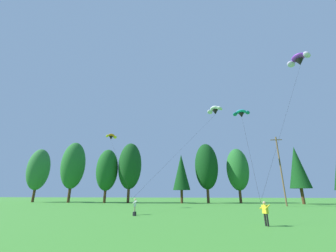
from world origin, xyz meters
TOP-DOWN VIEW (x-y plane):
  - treeline_tree_a at (-41.33, 55.88)m, footprint 5.59×5.59m
  - treeline_tree_b at (-30.54, 54.50)m, footprint 5.93×5.93m
  - treeline_tree_c at (-20.84, 53.80)m, footprint 5.31×5.31m
  - treeline_tree_d at (-15.19, 54.54)m, footprint 5.76×5.76m
  - treeline_tree_e at (-2.16, 54.31)m, footprint 4.11×4.11m
  - treeline_tree_f at (4.04, 55.97)m, footprint 5.66×5.66m
  - treeline_tree_g at (11.78, 57.29)m, footprint 5.35×5.35m
  - treeline_tree_h at (24.11, 53.47)m, footprint 4.36×4.36m
  - utility_pole at (17.33, 45.20)m, footprint 2.20×0.26m
  - kite_flyer_near at (-5.83, 26.81)m, footprint 0.63×0.66m
  - kite_flyer_mid at (5.87, 19.82)m, footprint 0.74×0.76m
  - parafoil_kite_high_white at (5.58, 42.93)m, footprint 13.43×17.83m
  - parafoil_kite_mid_purple at (17.75, 32.66)m, footprint 13.59×14.87m
  - parafoil_kite_far_orange at (-13.29, 36.50)m, footprint 8.04×10.71m
  - parafoil_kite_low_teal at (6.98, 27.91)m, footprint 2.47×8.88m
  - backpack at (-5.53, 25.71)m, footprint 0.32×0.37m

SIDE VIEW (x-z plane):
  - backpack at x=-5.53m, z-range 0.00..0.40m
  - kite_flyer_near at x=-5.83m, z-range 0.15..1.84m
  - kite_flyer_mid at x=5.87m, z-range 0.15..1.84m
  - utility_pole at x=17.33m, z-range 0.28..13.23m
  - treeline_tree_e at x=-2.16m, z-range 1.44..12.84m
  - treeline_tree_c at x=-20.84m, z-range 1.37..14.36m
  - treeline_tree_h at x=24.11m, z-range 1.59..14.15m
  - treeline_tree_g at x=11.78m, z-range 1.38..14.52m
  - treeline_tree_a at x=-41.33m, z-range 1.48..15.52m
  - treeline_tree_f at x=4.04m, z-range 1.51..15.80m
  - treeline_tree_d at x=-15.19m, z-range 1.55..16.20m
  - treeline_tree_b at x=-30.54m, z-range 1.61..16.89m
  - parafoil_kite_far_orange at x=-13.29m, z-range 6.37..16.99m
  - parafoil_kite_low_teal at x=6.98m, z-range 6.42..17.06m
  - parafoil_kite_high_white at x=5.58m, z-range 9.55..27.19m
  - parafoil_kite_mid_purple at x=17.75m, z-range 11.37..32.83m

